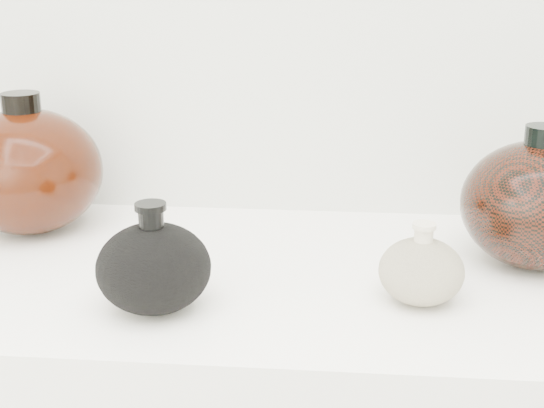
# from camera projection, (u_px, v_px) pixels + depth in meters

# --- Properties ---
(black_gourd_vase) EXTENTS (0.15, 0.15, 0.13)m
(black_gourd_vase) POSITION_uv_depth(u_px,v_px,m) (154.00, 267.00, 0.89)
(black_gourd_vase) COLOR black
(black_gourd_vase) RESTS_ON display_counter
(cream_gourd_vase) EXTENTS (0.13, 0.13, 0.10)m
(cream_gourd_vase) POSITION_uv_depth(u_px,v_px,m) (421.00, 271.00, 0.91)
(cream_gourd_vase) COLOR beige
(cream_gourd_vase) RESTS_ON display_counter
(left_round_pot) EXTENTS (0.23, 0.23, 0.21)m
(left_round_pot) POSITION_uv_depth(u_px,v_px,m) (28.00, 171.00, 1.13)
(left_round_pot) COLOR black
(left_round_pot) RESTS_ON display_counter
(right_round_pot) EXTENTS (0.23, 0.23, 0.19)m
(right_round_pot) POSITION_uv_depth(u_px,v_px,m) (537.00, 204.00, 1.01)
(right_round_pot) COLOR black
(right_round_pot) RESTS_ON display_counter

